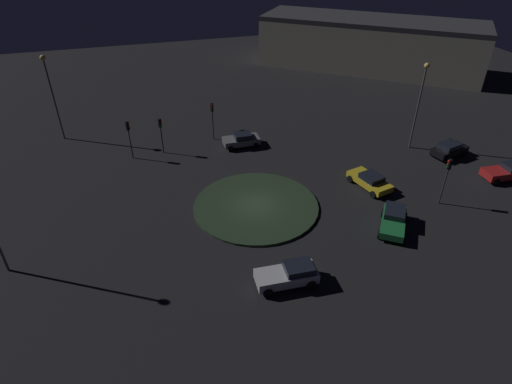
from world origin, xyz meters
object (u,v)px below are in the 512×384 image
at_px(streetlamp_southeast, 50,84).
at_px(streetlamp_west, 421,95).
at_px(traffic_light_west, 447,173).
at_px(traffic_light_south, 212,114).
at_px(car_red, 508,171).
at_px(traffic_light_southeast_near, 161,129).
at_px(car_green, 394,220).
at_px(car_yellow, 370,180).
at_px(traffic_light_southeast, 129,133).
at_px(store_building, 370,44).
at_px(car_silver, 289,275).
at_px(car_grey, 242,140).
at_px(car_black, 449,149).

bearing_deg(streetlamp_southeast, streetlamp_west, 159.95).
bearing_deg(traffic_light_west, traffic_light_south, -33.11).
relative_size(car_red, traffic_light_southeast_near, 1.22).
relative_size(car_green, traffic_light_southeast_near, 1.17).
bearing_deg(car_yellow, traffic_light_southeast, -133.88).
distance_m(traffic_light_south, store_building, 34.42).
relative_size(car_green, streetlamp_southeast, 0.48).
bearing_deg(traffic_light_south, car_silver, -2.50).
bearing_deg(car_green, traffic_light_south, -116.11).
xyz_separation_m(traffic_light_southeast_near, streetlamp_west, (-25.54, 6.44, 3.21)).
xyz_separation_m(traffic_light_west, traffic_light_southeast_near, (21.91, -16.41, -0.37)).
distance_m(car_silver, traffic_light_southeast, 23.32).
relative_size(car_grey, car_green, 0.87).
bearing_deg(traffic_light_west, traffic_light_southeast, -17.81).
bearing_deg(streetlamp_southeast, car_green, 136.80).
xyz_separation_m(car_black, streetlamp_west, (2.72, -2.89, 5.14)).
height_order(car_yellow, streetlamp_southeast, streetlamp_southeast).
relative_size(traffic_light_south, traffic_light_southeast, 1.04).
bearing_deg(store_building, car_green, 102.32).
distance_m(car_silver, traffic_light_west, 16.93).
bearing_deg(car_black, streetlamp_southeast, 144.43).
bearing_deg(car_red, store_building, -92.89).
distance_m(car_silver, streetlamp_southeast, 33.07).
height_order(car_green, car_red, car_red).
distance_m(car_grey, streetlamp_west, 18.85).
xyz_separation_m(car_green, car_red, (-14.49, -3.52, 0.02)).
distance_m(traffic_light_southeast_near, streetlamp_west, 26.54).
distance_m(traffic_light_south, traffic_light_west, 24.20).
bearing_deg(store_building, traffic_light_southeast, 66.36).
xyz_separation_m(traffic_light_south, store_building, (-29.21, -18.18, 0.83)).
bearing_deg(car_green, car_silver, -35.44).
bearing_deg(store_building, streetlamp_southeast, 54.80).
height_order(car_green, car_black, car_black).
xyz_separation_m(streetlamp_southeast, store_building, (-45.24, -13.14, -2.47)).
distance_m(car_yellow, car_black, 11.26).
height_order(car_black, store_building, store_building).
distance_m(car_yellow, car_green, 6.05).
xyz_separation_m(car_red, traffic_light_west, (8.76, 1.70, 2.32)).
bearing_deg(streetlamp_west, store_building, -109.72).
bearing_deg(traffic_light_south, car_red, 53.75).
height_order(traffic_light_southeast, store_building, store_building).
xyz_separation_m(traffic_light_southeast_near, store_building, (-34.94, -19.78, 1.11)).
bearing_deg(car_silver, car_green, -158.61).
bearing_deg(traffic_light_south, store_building, 118.83).
bearing_deg(car_green, traffic_light_southeast, -96.76).
bearing_deg(streetlamp_west, car_red, 121.80).
relative_size(car_silver, streetlamp_west, 0.47).
xyz_separation_m(car_black, streetlamp_southeast, (38.56, -15.96, 5.50)).
bearing_deg(car_green, car_grey, -119.46).
bearing_deg(traffic_light_west, car_green, 32.57).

